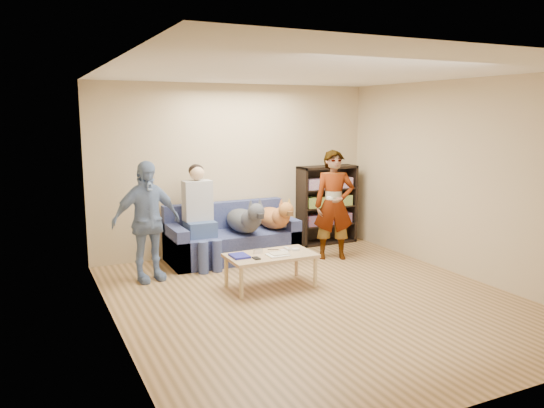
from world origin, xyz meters
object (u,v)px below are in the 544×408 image
notebook_blue (239,256)px  person_standing_right (334,205)px  dog_gray (245,220)px  coffee_table (271,258)px  sofa (231,240)px  person_standing_left (146,221)px  dog_tan (275,217)px  person_seated (200,212)px  camera_silver (258,251)px  bookshelf (327,203)px

notebook_blue → person_standing_right: bearing=22.5°
dog_gray → coffee_table: 1.24m
person_standing_right → dog_gray: person_standing_right is taller
sofa → dog_gray: dog_gray is taller
dog_gray → person_standing_right: bearing=-17.3°
person_standing_left → sofa: (1.36, 0.52, -0.50)m
person_standing_left → dog_tan: size_ratio=1.37×
notebook_blue → person_seated: bearing=94.0°
person_standing_right → sofa: (-1.39, 0.64, -0.53)m
camera_silver → bookshelf: 2.51m
person_standing_left → camera_silver: size_ratio=14.23×
bookshelf → dog_gray: bearing=-164.0°
dog_gray → coffee_table: dog_gray is taller
dog_gray → bookshelf: bookshelf is taller
notebook_blue → dog_gray: 1.29m
person_standing_right → notebook_blue: size_ratio=6.25×
person_standing_left → camera_silver: bearing=-45.1°
person_standing_left → camera_silver: (1.21, -0.81, -0.34)m
person_seated → dog_tan: size_ratio=1.28×
person_standing_right → person_seated: bearing=-171.1°
sofa → bookshelf: (1.80, 0.23, 0.40)m
person_seated → coffee_table: (0.49, -1.32, -0.40)m
camera_silver → dog_gray: bearing=75.5°
person_standing_left → notebook_blue: (0.93, -0.88, -0.35)m
person_standing_left → camera_silver: person_standing_left is taller
bookshelf → coffee_table: bearing=-137.5°
camera_silver → sofa: bearing=83.5°
person_standing_left → coffee_table: 1.67m
dog_tan → coffee_table: bearing=-118.0°
camera_silver → dog_tan: size_ratio=0.10×
dog_tan → dog_gray: bearing=-172.6°
notebook_blue → person_seated: 1.32m
notebook_blue → person_seated: size_ratio=0.18×
person_standing_right → dog_tan: bearing=172.4°
dog_gray → coffee_table: bearing=-97.6°
dog_gray → dog_tan: (0.51, 0.07, -0.01)m
person_seated → dog_gray: person_seated is taller
sofa → person_standing_left: bearing=-159.1°
person_standing_right → coffee_table: 1.69m
person_seated → bookshelf: (2.32, 0.36, -0.09)m
notebook_blue → dog_gray: size_ratio=0.21×
camera_silver → dog_tan: (0.79, 1.15, 0.17)m
bookshelf → camera_silver: bearing=-141.4°
notebook_blue → bookshelf: bookshelf is taller
sofa → notebook_blue: bearing=-107.1°
notebook_blue → dog_tan: dog_tan is taller
sofa → person_standing_right: bearing=-24.7°
dog_gray → person_standing_left: bearing=-169.6°
dog_gray → dog_tan: bearing=7.4°
person_standing_right → camera_silver: (-1.54, -0.69, -0.37)m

